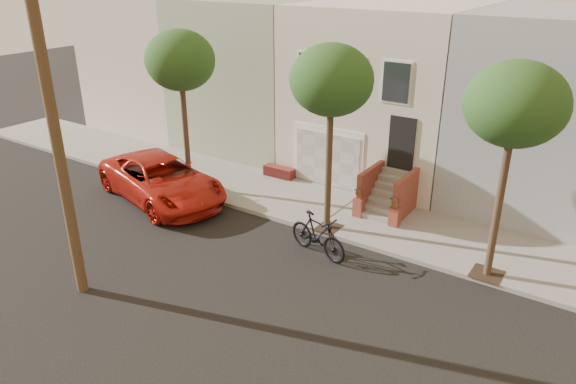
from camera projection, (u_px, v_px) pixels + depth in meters
The scene contains 9 objects.
ground at pixel (234, 271), 16.41m from camera, with size 90.00×90.00×0.00m, color black.
sidewalk at pixel (323, 208), 20.46m from camera, with size 40.00×3.70×0.15m, color gray.
house_row at pixel (393, 87), 23.49m from camera, with size 33.10×11.70×7.00m.
tree_left at pixel (180, 61), 20.10m from camera, with size 2.70×2.57×6.30m.
tree_mid at pixel (331, 81), 16.78m from camera, with size 2.70×2.57×6.30m.
tree_right at pixel (516, 106), 13.97m from camera, with size 2.70×2.57×6.30m.
utility_pole at pixel (509, 226), 7.82m from camera, with size 23.60×1.22×10.00m.
pickup_truck at pixel (162, 179), 21.00m from camera, with size 2.84×6.17×1.71m, color red.
motorcycle at pixel (318, 235), 17.09m from camera, with size 0.66×2.34×1.40m, color black.
Camera 1 is at (9.21, -10.79, 8.74)m, focal length 33.53 mm.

